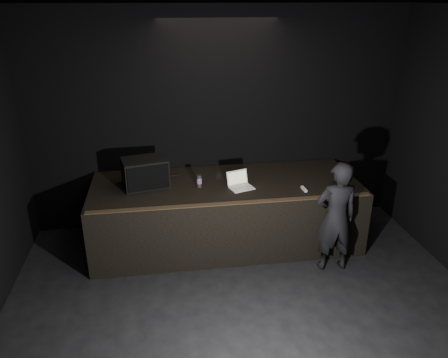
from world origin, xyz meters
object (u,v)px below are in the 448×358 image
Objects in this scene: beer_can at (199,181)px; person at (336,217)px; laptop at (240,183)px; stage_riser at (226,212)px; stage_monitor at (145,173)px.

person is (1.78, -0.87, -0.29)m from beer_can.
laptop is 0.25× the size of person.
stage_monitor is (-1.18, 0.06, 0.71)m from stage_riser.
laptop is at bearing -9.84° from beer_can.
stage_riser is at bearing 11.50° from beer_can.
laptop reaches higher than stage_riser.
person reaches higher than laptop.
beer_can is (-0.58, 0.10, 0.03)m from laptop.
stage_monitor is at bearing 169.61° from beer_can.
stage_monitor is at bearing 177.08° from stage_riser.
person is at bearing -34.59° from stage_riser.
stage_monitor is at bearing 152.46° from laptop.
stage_monitor reaches higher than beer_can.
stage_riser is 9.89× the size of laptop.
stage_monitor is 0.44× the size of person.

